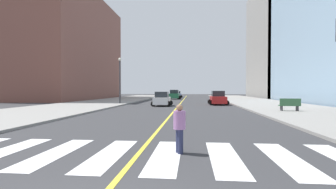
{
  "coord_description": "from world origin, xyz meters",
  "views": [
    {
      "loc": [
        1.7,
        -3.59,
        2.07
      ],
      "look_at": [
        -2.08,
        35.34,
        1.29
      ],
      "focal_mm": 26.24,
      "sensor_mm": 36.0,
      "label": 1
    }
  ],
  "objects_px": {
    "park_bench": "(290,105)",
    "street_lamp": "(120,76)",
    "car_white_third": "(162,99)",
    "car_blue_second": "(178,95)",
    "car_green_fourth": "(175,95)",
    "pedestrian_crossing": "(179,126)",
    "car_red_nearest": "(218,98)"
  },
  "relations": [
    {
      "from": "park_bench",
      "to": "street_lamp",
      "type": "height_order",
      "value": "street_lamp"
    },
    {
      "from": "car_white_third",
      "to": "car_blue_second",
      "type": "bearing_deg",
      "value": 90.1
    },
    {
      "from": "car_green_fourth",
      "to": "street_lamp",
      "type": "relative_size",
      "value": 0.71
    },
    {
      "from": "car_green_fourth",
      "to": "pedestrian_crossing",
      "type": "xyz_separation_m",
      "value": [
        3.34,
        -45.31,
        -0.07
      ]
    },
    {
      "from": "car_blue_second",
      "to": "car_white_third",
      "type": "relative_size",
      "value": 0.94
    },
    {
      "from": "car_red_nearest",
      "to": "car_blue_second",
      "type": "xyz_separation_m",
      "value": [
        -7.17,
        28.73,
        -0.11
      ]
    },
    {
      "from": "park_bench",
      "to": "street_lamp",
      "type": "distance_m",
      "value": 22.21
    },
    {
      "from": "car_red_nearest",
      "to": "park_bench",
      "type": "height_order",
      "value": "car_red_nearest"
    },
    {
      "from": "car_white_third",
      "to": "car_green_fourth",
      "type": "relative_size",
      "value": 0.88
    },
    {
      "from": "car_green_fourth",
      "to": "pedestrian_crossing",
      "type": "bearing_deg",
      "value": -83.78
    },
    {
      "from": "car_blue_second",
      "to": "park_bench",
      "type": "distance_m",
      "value": 41.48
    },
    {
      "from": "car_green_fourth",
      "to": "park_bench",
      "type": "bearing_deg",
      "value": -65.47
    },
    {
      "from": "car_red_nearest",
      "to": "street_lamp",
      "type": "height_order",
      "value": "street_lamp"
    },
    {
      "from": "car_white_third",
      "to": "park_bench",
      "type": "relative_size",
      "value": 2.22
    },
    {
      "from": "car_blue_second",
      "to": "pedestrian_crossing",
      "type": "xyz_separation_m",
      "value": [
        3.22,
        -54.7,
        0.09
      ]
    },
    {
      "from": "pedestrian_crossing",
      "to": "car_blue_second",
      "type": "bearing_deg",
      "value": -20.89
    },
    {
      "from": "park_bench",
      "to": "pedestrian_crossing",
      "type": "xyz_separation_m",
      "value": [
        -9.18,
        -15.12,
        0.19
      ]
    },
    {
      "from": "car_red_nearest",
      "to": "car_green_fourth",
      "type": "bearing_deg",
      "value": -69.24
    },
    {
      "from": "car_white_third",
      "to": "street_lamp",
      "type": "height_order",
      "value": "street_lamp"
    },
    {
      "from": "car_blue_second",
      "to": "pedestrian_crossing",
      "type": "bearing_deg",
      "value": -84.72
    },
    {
      "from": "park_bench",
      "to": "pedestrian_crossing",
      "type": "relative_size",
      "value": 1.14
    },
    {
      "from": "pedestrian_crossing",
      "to": "car_green_fourth",
      "type": "bearing_deg",
      "value": -20.05
    },
    {
      "from": "car_white_third",
      "to": "car_green_fourth",
      "type": "distance_m",
      "value": 22.38
    },
    {
      "from": "car_blue_second",
      "to": "car_green_fourth",
      "type": "distance_m",
      "value": 9.39
    },
    {
      "from": "street_lamp",
      "to": "car_white_third",
      "type": "bearing_deg",
      "value": -26.57
    },
    {
      "from": "car_white_third",
      "to": "park_bench",
      "type": "bearing_deg",
      "value": -31.61
    },
    {
      "from": "park_bench",
      "to": "car_white_third",
      "type": "bearing_deg",
      "value": 60.3
    },
    {
      "from": "car_red_nearest",
      "to": "pedestrian_crossing",
      "type": "xyz_separation_m",
      "value": [
        -3.95,
        -25.97,
        -0.01
      ]
    },
    {
      "from": "pedestrian_crossing",
      "to": "street_lamp",
      "type": "bearing_deg",
      "value": -3.74
    },
    {
      "from": "pedestrian_crossing",
      "to": "car_white_third",
      "type": "bearing_deg",
      "value": -15.94
    },
    {
      "from": "car_red_nearest",
      "to": "car_blue_second",
      "type": "height_order",
      "value": "car_red_nearest"
    },
    {
      "from": "car_white_third",
      "to": "street_lamp",
      "type": "bearing_deg",
      "value": 153.77
    }
  ]
}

